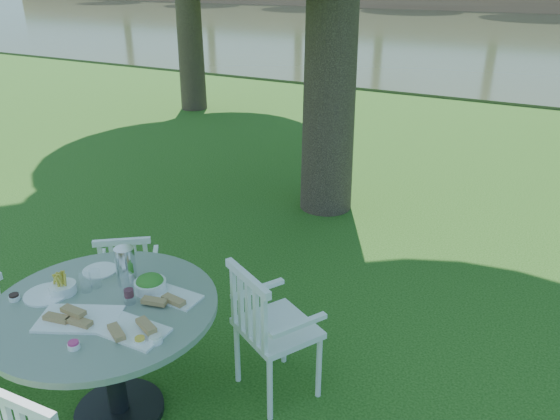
# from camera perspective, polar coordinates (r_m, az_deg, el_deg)

# --- Properties ---
(ground) EXTENTS (140.00, 140.00, 0.00)m
(ground) POSITION_cam_1_polar(r_m,az_deg,el_deg) (4.62, -1.20, -10.59)
(ground) COLOR #153E0D
(ground) RESTS_ON ground
(table) EXTENTS (1.32, 1.32, 0.82)m
(table) POSITION_cam_1_polar(r_m,az_deg,el_deg) (3.48, -17.60, -11.76)
(table) COLOR black
(table) RESTS_ON ground
(chair_ne) EXTENTS (0.64, 0.63, 0.95)m
(chair_ne) POSITION_cam_1_polar(r_m,az_deg,el_deg) (3.52, -1.64, -11.82)
(chair_ne) COLOR white
(chair_ne) RESTS_ON ground
(chair_nw) EXTENTS (0.56, 0.56, 0.82)m
(chair_nw) POSITION_cam_1_polar(r_m,az_deg,el_deg) (4.36, -15.61, -6.37)
(chair_nw) COLOR white
(chair_nw) RESTS_ON ground
(tableware) EXTENTS (1.07, 0.78, 0.25)m
(tableware) POSITION_cam_1_polar(r_m,az_deg,el_deg) (3.41, -17.13, -8.01)
(tableware) COLOR white
(tableware) RESTS_ON table
(river) EXTENTS (100.00, 28.00, 0.12)m
(river) POSITION_cam_1_polar(r_m,az_deg,el_deg) (26.51, 25.09, 16.03)
(river) COLOR #333B23
(river) RESTS_ON ground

